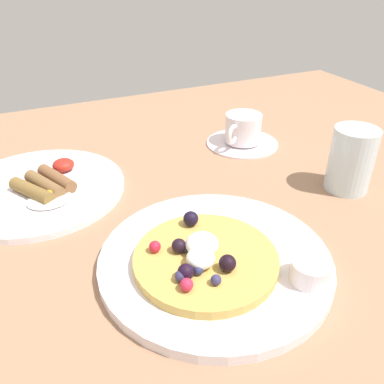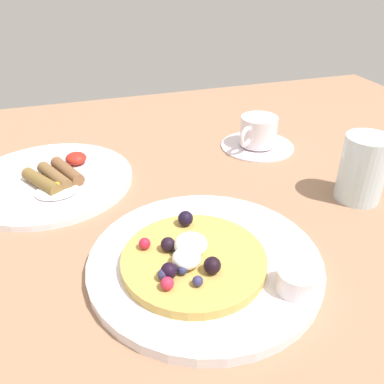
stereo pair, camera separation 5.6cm
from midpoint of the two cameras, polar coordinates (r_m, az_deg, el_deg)
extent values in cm
cube|color=#9A7256|center=(55.36, -3.83, -8.03)|extent=(160.07, 121.76, 3.00)
cylinder|color=white|center=(49.98, 5.10, -9.93)|extent=(28.60, 28.60, 1.39)
cylinder|color=tan|center=(48.04, 3.66, -9.81)|extent=(17.27, 17.27, 1.22)
sphere|color=black|center=(47.84, -0.07, -7.60)|extent=(1.76, 1.76, 1.76)
sphere|color=navy|center=(44.28, -0.17, -11.78)|extent=(1.38, 1.38, 1.38)
sphere|color=#BF2542|center=(43.27, 0.61, -12.99)|extent=(1.45, 1.45, 1.45)
sphere|color=navy|center=(47.98, 0.92, -8.03)|extent=(1.03, 1.03, 1.03)
sphere|color=black|center=(44.33, 0.38, -11.31)|extent=(1.85, 1.85, 1.85)
sphere|color=black|center=(51.96, 2.17, -3.88)|extent=(1.98, 1.98, 1.98)
sphere|color=black|center=(45.15, 6.53, -10.50)|extent=(1.98, 1.98, 1.98)
sphere|color=navy|center=(44.97, 2.26, -11.19)|extent=(1.14, 1.14, 1.14)
sphere|color=#332F59|center=(43.78, 4.60, -12.70)|extent=(1.19, 1.19, 1.19)
sphere|color=red|center=(48.32, -3.45, -7.46)|extent=(1.42, 1.42, 1.42)
ellipsoid|color=white|center=(45.79, 2.79, -9.55)|extent=(3.35, 3.35, 2.01)
ellipsoid|color=white|center=(47.41, 3.25, -7.60)|extent=(3.98, 3.98, 2.39)
cylinder|color=white|center=(46.68, 18.18, -12.01)|extent=(4.51, 4.51, 2.65)
cylinder|color=#6A320A|center=(46.33, 18.29, -11.53)|extent=(3.70, 3.70, 0.32)
cylinder|color=white|center=(69.74, -17.52, 1.52)|extent=(27.35, 27.35, 1.05)
cylinder|color=brown|center=(68.52, -15.18, 2.85)|extent=(5.15, 8.63, 2.06)
cylinder|color=brown|center=(67.46, -16.80, 2.11)|extent=(5.41, 8.57, 2.06)
cylinder|color=brown|center=(66.47, -18.48, 1.35)|extent=(6.14, 8.33, 2.06)
ellipsoid|color=white|center=(64.63, -16.42, 0.07)|extent=(6.67, 5.67, 0.60)
sphere|color=yellow|center=(64.39, -16.48, 0.45)|extent=(2.00, 2.00, 2.00)
ellipsoid|color=#AE251A|center=(72.49, -14.11, 4.62)|extent=(3.63, 3.63, 2.00)
cylinder|color=white|center=(80.88, 11.28, 6.51)|extent=(14.23, 14.23, 0.70)
cylinder|color=white|center=(79.65, 11.51, 8.54)|extent=(7.08, 7.08, 5.51)
torus|color=white|center=(75.81, 9.88, 7.74)|extent=(3.68, 2.81, 3.89)
cylinder|color=olive|center=(79.00, 11.64, 9.71)|extent=(6.02, 6.02, 0.44)
cylinder|color=silver|center=(66.75, 25.48, 2.95)|extent=(6.93, 6.93, 10.34)
camera|label=1|loc=(0.03, -87.16, 1.74)|focal=37.39mm
camera|label=2|loc=(0.03, 92.84, -1.74)|focal=37.39mm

